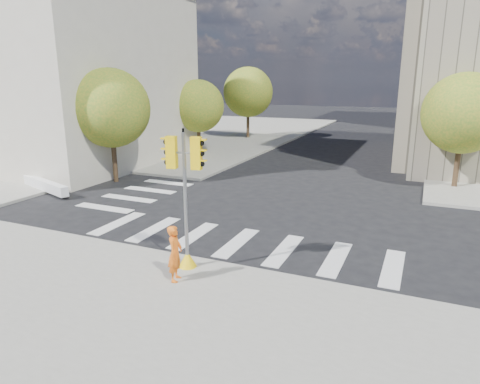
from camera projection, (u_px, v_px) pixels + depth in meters
name	position (u px, v px, depth m)	size (l,w,h in m)	color
ground	(259.00, 226.00, 17.33)	(160.00, 160.00, 0.00)	black
sidewalk_far_left	(177.00, 131.00, 48.09)	(28.00, 40.00, 0.15)	gray
classical_building	(40.00, 69.00, 30.51)	(19.00, 15.00, 12.70)	beige
tree_lw_near	(111.00, 108.00, 23.87)	(4.40, 4.40, 6.41)	#382616
tree_lw_mid	(198.00, 106.00, 32.83)	(4.00, 4.00, 5.77)	#382616
tree_lw_far	(248.00, 92.00, 41.49)	(4.80, 4.80, 6.95)	#382616
tree_re_near	(464.00, 113.00, 22.24)	(4.20, 4.20, 6.16)	#382616
tree_re_mid	(454.00, 98.00, 32.79)	(4.60, 4.60, 6.66)	#382616
tree_re_far	(449.00, 98.00, 43.54)	(4.00, 4.00, 5.88)	#382616
lamp_near	(470.00, 100.00, 25.46)	(0.35, 0.18, 8.11)	black
lamp_far	(458.00, 93.00, 37.85)	(0.35, 0.18, 8.11)	black
traffic_signal	(186.00, 211.00, 12.83)	(1.08, 0.56, 4.28)	yellow
photographer	(175.00, 253.00, 12.18)	(0.60, 0.40, 1.66)	orange
planter_wall	(38.00, 183.00, 22.93)	(6.00, 0.40, 0.50)	white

